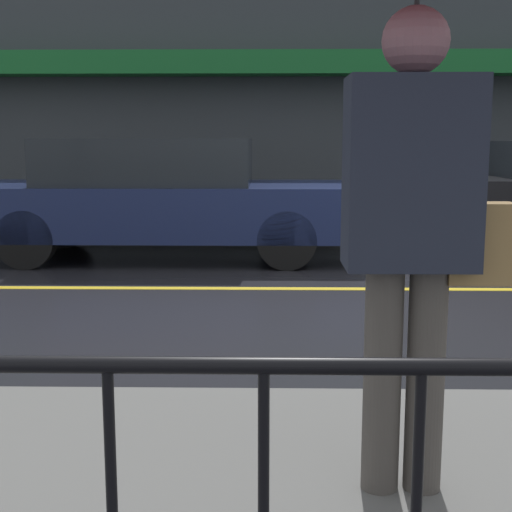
{
  "coord_description": "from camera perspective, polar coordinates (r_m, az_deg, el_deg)",
  "views": [
    {
      "loc": [
        -1.1,
        -6.82,
        1.45
      ],
      "look_at": [
        -1.17,
        -2.68,
        0.77
      ],
      "focal_mm": 50.0,
      "sensor_mm": 36.0,
      "label": 1
    }
  ],
  "objects": [
    {
      "name": "ground_plane",
      "position": [
        7.06,
        9.98,
        -2.63
      ],
      "size": [
        80.0,
        80.0,
        0.0
      ],
      "primitive_type": "plane",
      "color": "black"
    },
    {
      "name": "sidewalk_far",
      "position": [
        10.88,
        6.84,
        1.9
      ],
      "size": [
        28.0,
        1.63,
        0.1
      ],
      "color": "#60605E",
      "rests_on": "ground_plane"
    },
    {
      "name": "lane_marking",
      "position": [
        7.06,
        9.98,
        -2.6
      ],
      "size": [
        25.2,
        0.12,
        0.01
      ],
      "color": "gold",
      "rests_on": "ground_plane"
    },
    {
      "name": "building_storefront",
      "position": [
        11.79,
        6.63,
        15.23
      ],
      "size": [
        28.0,
        0.85,
        5.35
      ],
      "color": "#383D42",
      "rests_on": "ground_plane"
    },
    {
      "name": "pedestrian",
      "position": [
        2.69,
        12.8,
        17.23
      ],
      "size": [
        1.05,
        1.05,
        2.22
      ],
      "rotation": [
        0.0,
        0.0,
        3.14
      ],
      "color": "#4C4742",
      "rests_on": "sidewalk_near"
    },
    {
      "name": "car_navy",
      "position": [
        8.82,
        -7.59,
        4.71
      ],
      "size": [
        4.73,
        1.84,
        1.45
      ],
      "color": "#19234C",
      "rests_on": "ground_plane"
    }
  ]
}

